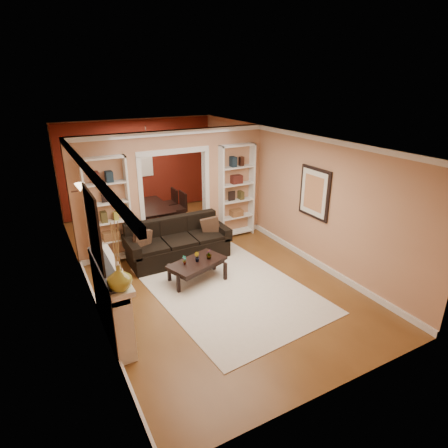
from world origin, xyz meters
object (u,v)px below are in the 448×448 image
sofa (178,241)px  bookshelf_left (108,211)px  bookshelf_right (236,191)px  coffee_table (197,271)px  dining_table (152,215)px  fireplace (113,301)px

sofa → bookshelf_left: size_ratio=0.97×
sofa → bookshelf_right: (1.80, 0.58, 0.71)m
coffee_table → dining_table: 3.32m
coffee_table → bookshelf_right: bookshelf_right is taller
sofa → dining_table: sofa is taller
coffee_table → bookshelf_right: (1.84, 1.66, 0.94)m
coffee_table → fireplace: (-1.80, -0.87, 0.37)m
coffee_table → fireplace: 2.03m
coffee_table → sofa: bearing=69.2°
coffee_table → dining_table: size_ratio=0.69×
bookshelf_left → dining_table: (1.43, 1.65, -0.87)m
sofa → fireplace: size_ratio=1.31×
coffee_table → bookshelf_left: (-1.26, 1.66, 0.94)m
bookshelf_right → dining_table: size_ratio=1.43×
sofa → bookshelf_left: bookshelf_left is taller
coffee_table → dining_table: (0.17, 3.31, 0.07)m
sofa → dining_table: size_ratio=1.38×
bookshelf_left → dining_table: size_ratio=1.43×
coffee_table → bookshelf_left: size_ratio=0.48×
bookshelf_left → coffee_table: bearing=-52.7°
bookshelf_left → fireplace: bearing=-102.0°
coffee_table → bookshelf_right: size_ratio=0.48×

